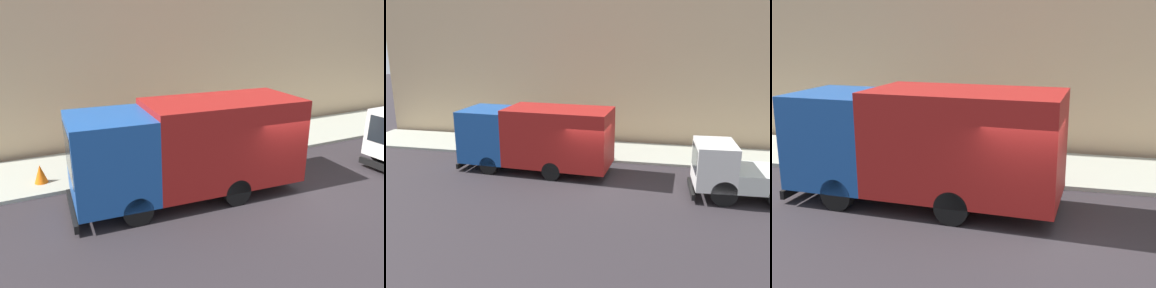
{
  "view_description": "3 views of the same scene",
  "coord_description": "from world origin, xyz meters",
  "views": [
    {
      "loc": [
        -8.9,
        7.79,
        5.5
      ],
      "look_at": [
        1.76,
        2.59,
        1.51
      ],
      "focal_mm": 34.86,
      "sensor_mm": 36.0,
      "label": 1
    },
    {
      "loc": [
        -16.89,
        -2.86,
        6.59
      ],
      "look_at": [
        1.56,
        1.09,
        1.31
      ],
      "focal_mm": 37.91,
      "sensor_mm": 36.0,
      "label": 2
    },
    {
      "loc": [
        -10.23,
        -0.8,
        4.66
      ],
      "look_at": [
        1.14,
        1.98,
        1.7
      ],
      "focal_mm": 43.62,
      "sensor_mm": 36.0,
      "label": 3
    }
  ],
  "objects": [
    {
      "name": "ground",
      "position": [
        0.0,
        0.0,
        0.0
      ],
      "size": [
        80.0,
        80.0,
        0.0
      ],
      "primitive_type": "plane",
      "color": "#2C272B"
    },
    {
      "name": "sidewalk",
      "position": [
        4.88,
        0.0,
        0.06
      ],
      "size": [
        3.76,
        30.0,
        0.13
      ],
      "primitive_type": "cube",
      "color": "#A7AA99",
      "rests_on": "ground"
    },
    {
      "name": "building_facade",
      "position": [
        7.26,
        0.0,
        5.09
      ],
      "size": [
        0.5,
        30.0,
        10.17
      ],
      "primitive_type": "cube",
      "color": "tan",
      "rests_on": "ground"
    },
    {
      "name": "street_sign_post",
      "position": [
        3.32,
        1.66,
        1.52
      ],
      "size": [
        0.44,
        0.08,
        2.35
      ],
      "color": "#4C5156",
      "rests_on": "sidewalk"
    },
    {
      "name": "traffic_cone_orange",
      "position": [
        3.99,
        7.31,
        0.45
      ],
      "size": [
        0.45,
        0.45,
        0.65
      ],
      "primitive_type": "cone",
      "color": "orange",
      "rests_on": "sidewalk"
    },
    {
      "name": "pedestrian_walking",
      "position": [
        5.39,
        4.93,
        1.06
      ],
      "size": [
        0.5,
        0.5,
        1.76
      ],
      "rotation": [
        0.0,
        0.0,
        0.92
      ],
      "color": "#514748",
      "rests_on": "sidewalk"
    },
    {
      "name": "large_utility_truck",
      "position": [
        1.07,
        3.02,
        1.72
      ],
      "size": [
        2.97,
        7.45,
        3.11
      ],
      "rotation": [
        0.0,
        0.0,
        -0.06
      ],
      "color": "#1B4FA2",
      "rests_on": "ground"
    }
  ]
}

